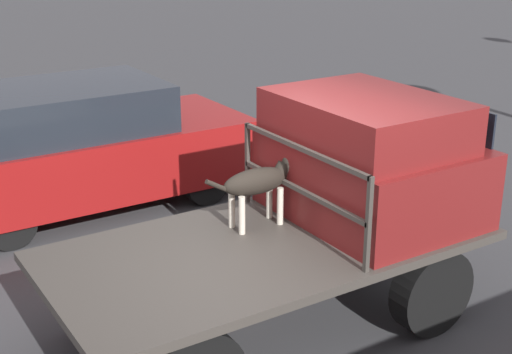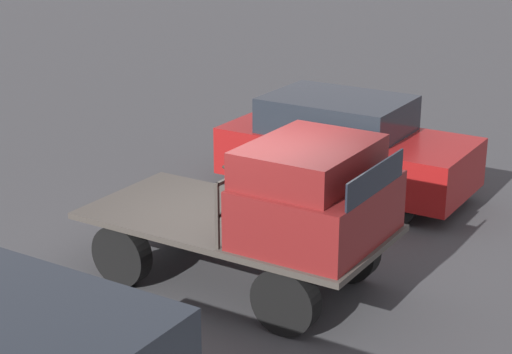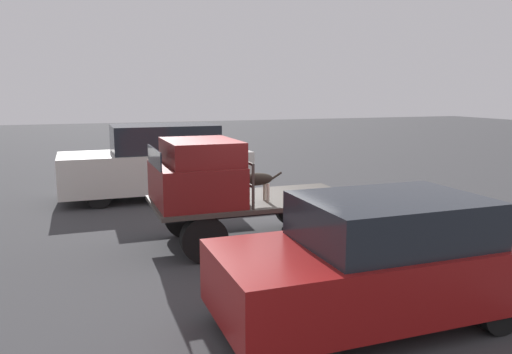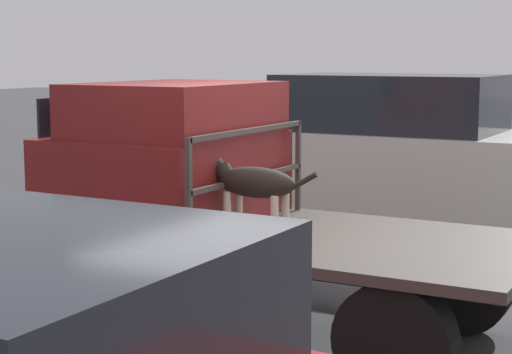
# 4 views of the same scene
# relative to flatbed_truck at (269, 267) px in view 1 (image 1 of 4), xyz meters

# --- Properties ---
(ground_plane) EXTENTS (80.00, 80.00, 0.00)m
(ground_plane) POSITION_rel_flatbed_truck_xyz_m (0.00, 0.00, -0.63)
(ground_plane) COLOR #38383A
(flatbed_truck) EXTENTS (3.92, 1.96, 0.88)m
(flatbed_truck) POSITION_rel_flatbed_truck_xyz_m (0.00, 0.00, 0.00)
(flatbed_truck) COLOR black
(flatbed_truck) RESTS_ON ground
(truck_cab) EXTENTS (1.50, 1.84, 1.17)m
(truck_cab) POSITION_rel_flatbed_truck_xyz_m (1.13, 0.00, 0.81)
(truck_cab) COLOR maroon
(truck_cab) RESTS_ON flatbed_truck
(truck_headboard) EXTENTS (0.04, 1.84, 0.81)m
(truck_headboard) POSITION_rel_flatbed_truck_xyz_m (0.34, 0.00, 0.79)
(truck_headboard) COLOR #3D3833
(truck_headboard) RESTS_ON flatbed_truck
(dog) EXTENTS (1.03, 0.24, 0.67)m
(dog) POSITION_rel_flatbed_truck_xyz_m (0.15, 0.35, 0.68)
(dog) COLOR beige
(dog) RESTS_ON flatbed_truck
(parked_sedan) EXTENTS (4.10, 1.84, 1.63)m
(parked_sedan) POSITION_rel_flatbed_truck_xyz_m (-0.33, 3.79, 0.19)
(parked_sedan) COLOR black
(parked_sedan) RESTS_ON ground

